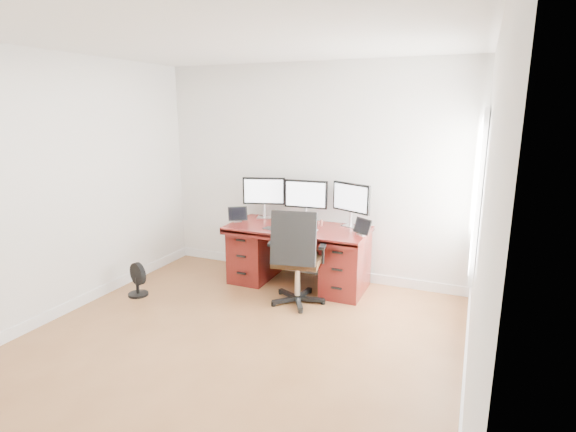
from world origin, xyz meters
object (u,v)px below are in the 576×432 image
at_px(monitor_center, 306,196).
at_px(keyboard, 293,229).
at_px(office_chair, 297,273).
at_px(desk, 298,254).
at_px(floor_fan, 137,280).

bearing_deg(monitor_center, keyboard, -95.83).
bearing_deg(keyboard, monitor_center, 86.95).
relative_size(office_chair, keyboard, 3.57).
xyz_separation_m(monitor_center, keyboard, (-0.01, -0.40, -0.33)).
height_order(desk, keyboard, keyboard).
distance_m(office_chair, monitor_center, 1.09).
relative_size(desk, monitor_center, 3.08).
bearing_deg(desk, office_chair, -70.28).
height_order(office_chair, keyboard, office_chair).
bearing_deg(office_chair, desk, 99.42).
distance_m(monitor_center, keyboard, 0.52).
height_order(floor_fan, monitor_center, monitor_center).
height_order(monitor_center, keyboard, monitor_center).
distance_m(office_chair, floor_fan, 1.88).
bearing_deg(monitor_center, office_chair, -80.11).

